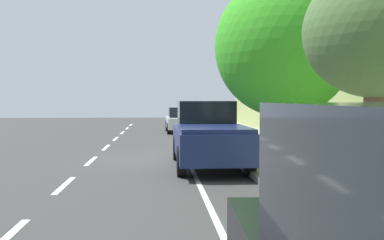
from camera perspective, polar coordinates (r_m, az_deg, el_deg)
The scene contains 13 objects.
ground at distance 15.17m, azimuth -3.04°, elevation -5.02°, with size 70.65×70.65×0.00m, color #363636.
sidewalk at distance 15.76m, azimuth 11.94°, elevation -4.49°, with size 3.69×44.16×0.16m, color #A5A085.
curb_edge at distance 15.35m, azimuth 4.98°, elevation -4.64°, with size 0.16×44.16×0.16m, color gray.
lane_stripe_centre at distance 15.35m, azimuth -12.38°, elevation -4.97°, with size 0.14×44.20×0.01m.
lane_stripe_bike_edge at distance 15.19m, azimuth -0.52°, elevation -4.98°, with size 0.12×44.16×0.01m, color white.
building_facade at distance 16.39m, azimuth 19.15°, elevation 6.54°, with size 0.50×44.16×6.35m, color #899A5A.
parked_pickup_dark_blue_second at distance 13.75m, azimuth 2.07°, elevation -2.03°, with size 2.03×5.30×1.95m.
parked_sedan_silver_mid at distance 27.84m, azimuth -1.30°, elevation 0.01°, with size 1.90×4.43×1.52m.
bicycle_at_curb at distance 18.26m, azimuth 2.04°, elevation -2.60°, with size 1.52×0.85×0.72m.
cyclist_with_backpack at distance 17.81m, azimuth 2.90°, elevation -0.69°, with size 0.53×0.55×1.64m.
street_tree_mid_block at distance 7.80m, azimuth 21.91°, elevation 9.77°, with size 2.28×2.28×3.93m.
street_tree_far_end at distance 12.85m, azimuth 11.30°, elevation 8.83°, with size 3.74×3.74×5.19m.
fire_hydrant at distance 15.96m, azimuth 6.18°, elevation -2.55°, with size 0.22×0.22×0.84m.
Camera 1 is at (-0.27, -15.03, 2.01)m, focal length 43.10 mm.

